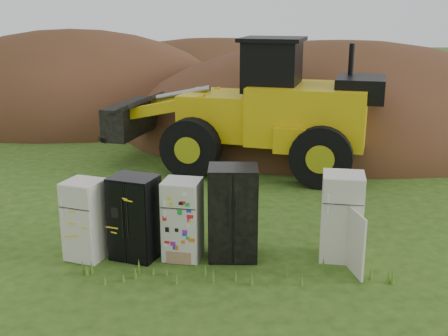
# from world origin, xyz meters

# --- Properties ---
(ground) EXTENTS (120.00, 120.00, 0.00)m
(ground) POSITION_xyz_m (0.00, 0.00, 0.00)
(ground) COLOR #294A13
(ground) RESTS_ON ground
(fridge_leftmost) EXTENTS (0.87, 0.86, 1.57)m
(fridge_leftmost) POSITION_xyz_m (-2.50, -0.04, 0.78)
(fridge_leftmost) COLOR silver
(fridge_leftmost) RESTS_ON ground
(fridge_black_side) EXTENTS (1.03, 0.92, 1.64)m
(fridge_black_side) POSITION_xyz_m (-1.55, -0.01, 0.82)
(fridge_black_side) COLOR black
(fridge_black_side) RESTS_ON ground
(fridge_sticker) EXTENTS (0.80, 0.76, 1.58)m
(fridge_sticker) POSITION_xyz_m (-0.63, -0.02, 0.79)
(fridge_sticker) COLOR silver
(fridge_sticker) RESTS_ON ground
(fridge_dark_mid) EXTENTS (0.94, 0.77, 1.83)m
(fridge_dark_mid) POSITION_xyz_m (0.34, 0.03, 0.92)
(fridge_dark_mid) COLOR black
(fridge_dark_mid) RESTS_ON ground
(fridge_open_door) EXTENTS (0.88, 0.83, 1.71)m
(fridge_open_door) POSITION_xyz_m (2.43, 0.02, 0.86)
(fridge_open_door) COLOR silver
(fridge_open_door) RESTS_ON ground
(wheel_loader) EXTENTS (8.63, 5.19, 3.91)m
(wheel_loader) POSITION_xyz_m (0.51, 6.43, 1.95)
(wheel_loader) COLOR gold
(wheel_loader) RESTS_ON ground
(dirt_mound_right) EXTENTS (16.58, 12.16, 7.12)m
(dirt_mound_right) POSITION_xyz_m (4.48, 11.31, 0.00)
(dirt_mound_right) COLOR #452C16
(dirt_mound_right) RESTS_ON ground
(dirt_mound_left) EXTENTS (14.94, 11.21, 7.65)m
(dirt_mound_left) POSITION_xyz_m (-6.81, 14.97, 0.00)
(dirt_mound_left) COLOR #452C16
(dirt_mound_left) RESTS_ON ground
(dirt_mound_back) EXTENTS (16.81, 11.20, 6.50)m
(dirt_mound_back) POSITION_xyz_m (-0.53, 18.89, 0.00)
(dirt_mound_back) COLOR #452C16
(dirt_mound_back) RESTS_ON ground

